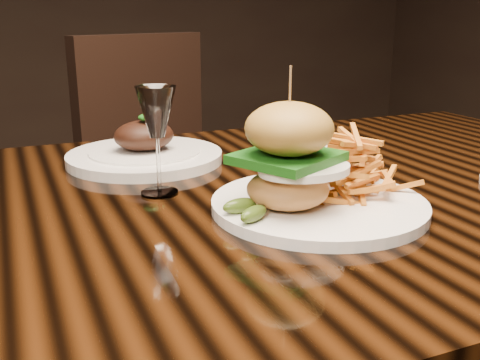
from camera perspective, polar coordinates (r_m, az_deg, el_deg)
name	(u,v)px	position (r m, az deg, el deg)	size (l,w,h in m)	color
dining_table	(241,239)	(0.88, 0.15, -6.00)	(1.60, 0.90, 0.75)	black
burger_plate	(319,172)	(0.77, 8.06, 0.81)	(0.30, 0.30, 0.20)	white
ramekin	(317,158)	(1.00, 7.79, 2.27)	(0.07, 0.07, 0.03)	white
wine_glass	(156,116)	(0.82, -8.48, 6.42)	(0.06, 0.06, 0.16)	white
far_dish	(145,152)	(1.04, -9.65, 2.77)	(0.28, 0.28, 0.09)	white
chair_far	(167,172)	(1.75, -7.41, 0.86)	(0.60, 0.60, 0.95)	black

